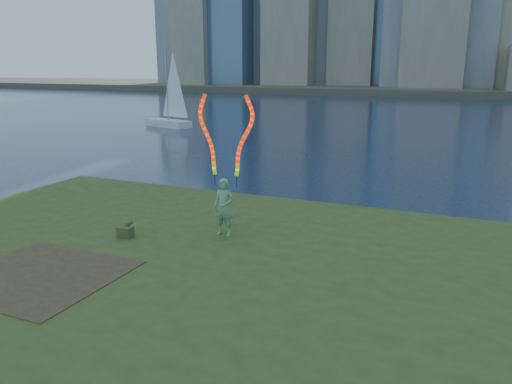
% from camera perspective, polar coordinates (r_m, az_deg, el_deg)
% --- Properties ---
extents(ground, '(320.00, 320.00, 0.00)m').
position_cam_1_polar(ground, '(12.75, -5.51, -9.07)').
color(ground, '#17233B').
rests_on(ground, ground).
extents(grassy_knoll, '(20.00, 18.00, 0.80)m').
position_cam_1_polar(grassy_knoll, '(10.85, -11.54, -11.69)').
color(grassy_knoll, '#39491A').
rests_on(grassy_knoll, ground).
extents(dirt_patch, '(3.20, 3.00, 0.02)m').
position_cam_1_polar(dirt_patch, '(11.41, -23.53, -8.72)').
color(dirt_patch, '#47331E').
rests_on(dirt_patch, grassy_knoll).
extents(far_shore, '(320.00, 40.00, 1.20)m').
position_cam_1_polar(far_shore, '(105.45, 20.78, 10.92)').
color(far_shore, '#4F4A3A').
rests_on(far_shore, ground).
extents(woman_with_ribbons, '(1.99, 0.40, 3.88)m').
position_cam_1_polar(woman_with_ribbons, '(12.54, -3.65, 1.37)').
color(woman_with_ribbons, '#126E24').
rests_on(woman_with_ribbons, grassy_knoll).
extents(canvas_bag, '(0.39, 0.44, 0.36)m').
position_cam_1_polar(canvas_bag, '(13.12, -14.67, -4.38)').
color(canvas_bag, '#404826').
rests_on(canvas_bag, grassy_knoll).
extents(sailboat, '(4.69, 2.67, 7.11)m').
position_cam_1_polar(sailboat, '(43.12, -9.80, 8.96)').
color(sailboat, white).
rests_on(sailboat, ground).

